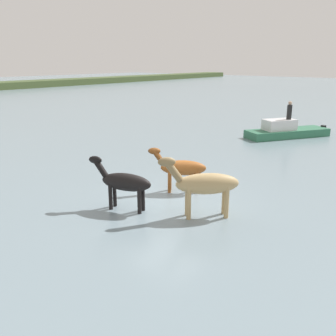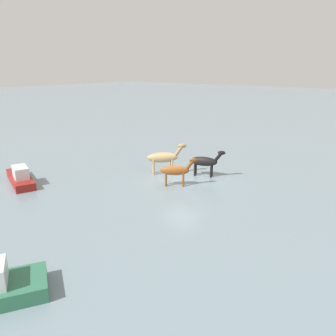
{
  "view_description": "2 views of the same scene",
  "coord_description": "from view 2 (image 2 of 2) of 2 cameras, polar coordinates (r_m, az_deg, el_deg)",
  "views": [
    {
      "loc": [
        -9.81,
        -8.05,
        4.98
      ],
      "look_at": [
        0.55,
        0.51,
        0.99
      ],
      "focal_mm": 39.0,
      "sensor_mm": 36.0,
      "label": 1
    },
    {
      "loc": [
        16.45,
        11.49,
        7.01
      ],
      "look_at": [
        0.84,
        -0.51,
        0.97
      ],
      "focal_mm": 35.65,
      "sensor_mm": 36.0,
      "label": 2
    }
  ],
  "objects": [
    {
      "name": "ground_plane",
      "position": [
        21.26,
        2.47,
        -2.22
      ],
      "size": [
        206.27,
        206.27,
        0.0
      ],
      "primitive_type": "plane",
      "color": "gray"
    },
    {
      "name": "horse_dun_straggler",
      "position": [
        22.03,
        6.32,
        1.11
      ],
      "size": [
        1.11,
        2.31,
        1.81
      ],
      "rotation": [
        0.0,
        0.0,
        1.9
      ],
      "color": "black",
      "rests_on": "ground_plane"
    },
    {
      "name": "horse_pinto_flank",
      "position": [
        20.13,
        1.37,
        -0.42
      ],
      "size": [
        1.6,
        2.04,
        1.76
      ],
      "rotation": [
        0.0,
        0.0,
        2.19
      ],
      "color": "brown",
      "rests_on": "ground_plane"
    },
    {
      "name": "horse_dark_mare",
      "position": [
        22.35,
        -0.69,
        1.81
      ],
      "size": [
        2.16,
        2.17,
        2.06
      ],
      "rotation": [
        0.0,
        0.0,
        2.35
      ],
      "color": "tan",
      "rests_on": "ground_plane"
    },
    {
      "name": "boat_launch_far",
      "position": [
        22.7,
        -23.9,
        -1.65
      ],
      "size": [
        2.44,
        4.19,
        1.32
      ],
      "rotation": [
        0.0,
        0.0,
        1.21
      ],
      "color": "maroon",
      "rests_on": "ground_plane"
    }
  ]
}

